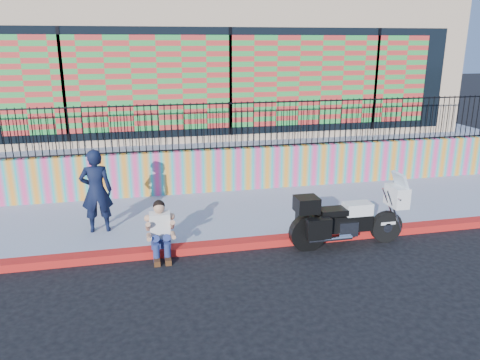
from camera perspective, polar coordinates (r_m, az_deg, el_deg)
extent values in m
plane|color=black|center=(9.43, 3.93, -7.86)|extent=(90.00, 90.00, 0.00)
cube|color=red|center=(9.39, 3.94, -7.45)|extent=(16.00, 0.30, 0.15)
cube|color=#8A91A6|center=(10.87, 1.49, -4.01)|extent=(16.00, 3.00, 0.15)
cube|color=#ED3E80|center=(12.16, -0.30, 1.33)|extent=(16.00, 0.20, 1.10)
cube|color=#8A91A6|center=(17.07, -3.94, 5.46)|extent=(16.00, 10.00, 1.25)
cube|color=tan|center=(16.57, -4.02, 14.27)|extent=(14.00, 8.00, 4.00)
cube|color=black|center=(12.64, -1.18, 11.81)|extent=(12.60, 0.04, 2.80)
cube|color=red|center=(12.61, -1.15, 11.80)|extent=(11.48, 0.02, 2.40)
cylinder|color=black|center=(9.86, 17.38, -5.46)|extent=(0.65, 0.14, 0.65)
cylinder|color=black|center=(9.18, 8.26, -6.51)|extent=(0.65, 0.14, 0.65)
cube|color=black|center=(9.43, 13.05, -5.05)|extent=(0.93, 0.27, 0.33)
cube|color=silver|center=(9.44, 12.74, -5.63)|extent=(0.39, 0.33, 0.29)
cube|color=white|center=(9.41, 14.13, -3.39)|extent=(0.54, 0.31, 0.23)
cube|color=black|center=(9.20, 11.22, -3.78)|extent=(0.54, 0.33, 0.12)
cube|color=white|center=(9.74, 18.60, -1.87)|extent=(0.29, 0.51, 0.41)
cube|color=silver|center=(9.67, 18.96, -0.09)|extent=(0.18, 0.45, 0.33)
cube|color=black|center=(8.94, 8.12, -2.96)|extent=(0.43, 0.41, 0.29)
cube|color=black|center=(8.88, 9.57, -5.88)|extent=(0.47, 0.18, 0.39)
cube|color=black|center=(9.38, 8.25, -4.56)|extent=(0.47, 0.18, 0.39)
cube|color=white|center=(9.82, 17.43, -4.93)|extent=(0.31, 0.16, 0.06)
imported|color=black|center=(9.81, -17.12, -1.29)|extent=(0.63, 0.42, 1.72)
cube|color=navy|center=(9.07, -9.64, -7.42)|extent=(0.36, 0.28, 0.18)
cube|color=silver|center=(8.90, -9.74, -5.47)|extent=(0.38, 0.27, 0.54)
sphere|color=tan|center=(8.73, -9.84, -3.37)|extent=(0.21, 0.21, 0.21)
cube|color=#472814|center=(8.75, -10.08, -9.76)|extent=(0.11, 0.26, 0.10)
cube|color=#472814|center=(8.75, -8.76, -9.67)|extent=(0.11, 0.26, 0.10)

